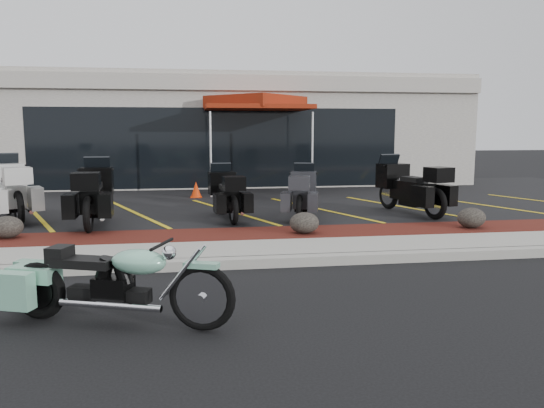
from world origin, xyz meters
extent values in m
plane|color=black|center=(0.00, 0.00, 0.00)|extent=(90.00, 90.00, 0.00)
cube|color=gray|center=(0.00, 0.90, 0.07)|extent=(24.00, 0.25, 0.15)
cube|color=gray|center=(0.00, 1.60, 0.07)|extent=(24.00, 1.20, 0.15)
cube|color=#39100D|center=(0.00, 2.80, 0.08)|extent=(24.00, 1.20, 0.16)
cube|color=black|center=(0.00, 8.20, 0.07)|extent=(26.00, 9.60, 0.15)
cube|color=gray|center=(0.00, 14.50, 2.00)|extent=(18.00, 8.00, 4.00)
cube|color=black|center=(0.00, 10.52, 1.50)|extent=(12.00, 0.06, 2.60)
cube|color=gray|center=(0.00, 10.49, 3.60)|extent=(18.00, 0.30, 0.50)
ellipsoid|color=black|center=(-4.18, 2.97, 0.36)|extent=(0.56, 0.47, 0.40)
ellipsoid|color=black|center=(1.16, 2.60, 0.36)|extent=(0.56, 0.47, 0.40)
ellipsoid|color=black|center=(4.55, 2.66, 0.36)|extent=(0.57, 0.47, 0.40)
cone|color=red|center=(-0.79, 8.42, 0.38)|extent=(0.40, 0.40, 0.45)
cylinder|color=silver|center=(-0.73, 8.97, 1.38)|extent=(0.06, 0.06, 2.46)
cylinder|color=silver|center=(2.13, 8.07, 1.38)|extent=(0.06, 0.06, 2.46)
cylinder|color=silver|center=(0.17, 11.83, 1.38)|extent=(0.06, 0.06, 2.46)
cylinder|color=silver|center=(3.03, 10.93, 1.38)|extent=(0.06, 0.06, 2.46)
cube|color=maroon|center=(1.15, 9.95, 2.77)|extent=(4.03, 4.03, 0.13)
cube|color=maroon|center=(1.15, 9.95, 2.95)|extent=(3.18, 3.18, 0.37)
camera|label=1|loc=(-0.89, -6.94, 2.07)|focal=35.00mm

